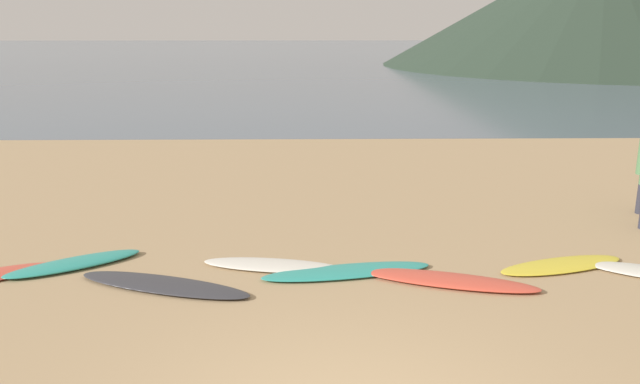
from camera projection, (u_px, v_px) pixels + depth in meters
ground_plane at (324, 180)px, 15.21m from camera, size 120.00×120.00×0.20m
ocean_water at (311, 55)px, 68.18m from camera, size 140.00×100.00×0.01m
headland_hill at (600, 3)px, 50.60m from camera, size 33.90×33.90×9.65m
surfboard_1 at (74, 263)px, 9.59m from camera, size 1.95×1.51×0.10m
surfboard_2 at (164, 285)px, 8.84m from camera, size 2.63×1.39×0.08m
surfboard_3 at (273, 265)px, 9.55m from camera, size 2.18×0.91×0.08m
surfboard_4 at (347, 271)px, 9.32m from camera, size 2.57×1.05×0.08m
surfboard_5 at (448, 280)px, 8.98m from camera, size 2.54×1.28×0.09m
surfboard_6 at (562, 265)px, 9.57m from camera, size 2.14×1.16×0.06m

